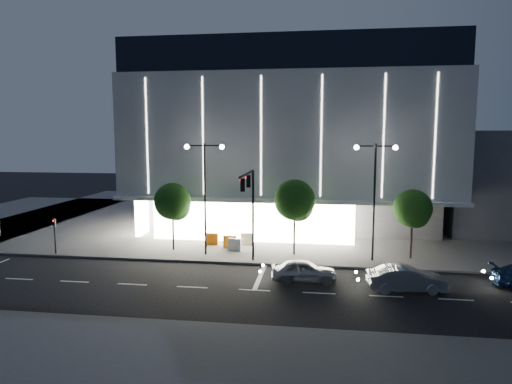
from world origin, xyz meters
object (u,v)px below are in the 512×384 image
Objects in this scene: tree_mid at (295,202)px; tree_right at (413,210)px; street_lamp_east at (375,184)px; ped_signal_far at (55,232)px; barrier_b at (235,244)px; street_lamp_west at (205,182)px; traffic_mast at (250,199)px; barrier_a at (212,239)px; car_lead at (304,271)px; barrier_c at (230,242)px; car_second at (406,279)px; tree_left at (173,203)px; barrier_d at (247,239)px.

tree_mid reaches higher than tree_right.
ped_signal_far is (-25.00, -1.50, -4.07)m from street_lamp_east.
barrier_b is at bearing 172.42° from street_lamp_east.
street_lamp_east is at bearing 0.00° from street_lamp_west.
tree_right is 14.31m from barrier_b.
barrier_a is at bearing 126.19° from traffic_mast.
car_lead is 10.19m from barrier_c.
ped_signal_far is 26.82m from car_second.
tree_left reaches higher than barrier_b.
barrier_c is at bearing 166.03° from tree_mid.
barrier_d is (2.77, 3.65, -5.31)m from street_lamp_west.
barrier_c is at bearing -23.94° from barrier_a.
street_lamp_east reaches higher than tree_right.
tree_mid is 1.12× the size of tree_right.
barrier_a is (-8.27, 8.58, -0.08)m from car_lead.
barrier_d is (-4.26, 2.63, -3.68)m from tree_mid.
street_lamp_east is 3.81m from tree_right.
car_second is 4.32× the size of barrier_c.
barrier_b is 1.00× the size of barrier_d.
traffic_mast is 6.43× the size of barrier_b.
street_lamp_west is 13.00m from street_lamp_east.
tree_right is (28.03, 2.52, 2.00)m from ped_signal_far.
tree_mid is at bearing 180.00° from tree_right.
traffic_mast is 1.64× the size of car_lead.
car_second is (7.33, -7.36, -3.55)m from tree_mid.
ped_signal_far reaches higher than barrier_b.
street_lamp_west is 2.09× the size of car_lead.
car_lead is 3.92× the size of barrier_b.
barrier_b is (-5.92, 6.87, -0.08)m from car_lead.
tree_right is at bearing -11.97° from barrier_d.
barrier_c is (-5.55, 1.38, -3.68)m from tree_mid.
barrier_c is at bearing 133.99° from barrier_b.
street_lamp_west is at bearing 146.35° from traffic_mast.
tree_left is 4.84m from barrier_a.
tree_left is 7.16m from barrier_d.
car_second is at bearing -103.44° from car_lead.
street_lamp_west is 16.19m from tree_right.
barrier_d is (1.29, 1.25, 0.00)m from barrier_c.
tree_mid is at bearing 50.58° from traffic_mast.
street_lamp_west is 8.18× the size of barrier_b.
barrier_d is at bearing 24.59° from tree_left.
car_lead is 6.41m from car_second.
street_lamp_west is at bearing -18.94° from tree_left.
barrier_d is at bearing 84.07° from barrier_b.
car_lead reaches higher than barrier_a.
barrier_a and barrier_d have the same top height.
barrier_a is (11.74, 4.66, -1.24)m from ped_signal_far.
traffic_mast is at bearing -53.90° from barrier_b.
barrier_a is (-7.29, 2.14, -3.68)m from tree_mid.
traffic_mast is 1.28× the size of tree_right.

